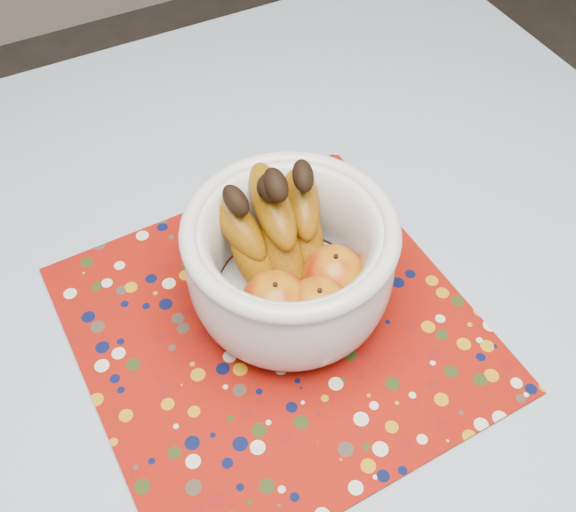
{
  "coord_description": "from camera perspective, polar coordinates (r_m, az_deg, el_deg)",
  "views": [
    {
      "loc": [
        -0.14,
        -0.31,
        1.4
      ],
      "look_at": [
        0.06,
        0.09,
        0.84
      ],
      "focal_mm": 42.0,
      "sensor_mm": 36.0,
      "label": 1
    }
  ],
  "objects": [
    {
      "name": "table",
      "position": [
        0.8,
        -1.0,
        -13.57
      ],
      "size": [
        1.2,
        1.2,
        0.75
      ],
      "color": "brown",
      "rests_on": "ground"
    },
    {
      "name": "tablecloth",
      "position": [
        0.73,
        -1.09,
        -10.86
      ],
      "size": [
        1.32,
        1.32,
        0.01
      ],
      "primitive_type": "cube",
      "color": "#617AA3",
      "rests_on": "table"
    },
    {
      "name": "placemat",
      "position": [
        0.76,
        -1.04,
        -6.07
      ],
      "size": [
        0.43,
        0.43,
        0.0
      ],
      "primitive_type": "cube",
      "rotation": [
        0.0,
        0.0,
        0.03
      ],
      "color": "maroon",
      "rests_on": "tablecloth"
    },
    {
      "name": "fruit_bowl",
      "position": [
        0.72,
        0.0,
        0.17
      ],
      "size": [
        0.22,
        0.23,
        0.17
      ],
      "color": "silver",
      "rests_on": "placemat"
    }
  ]
}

